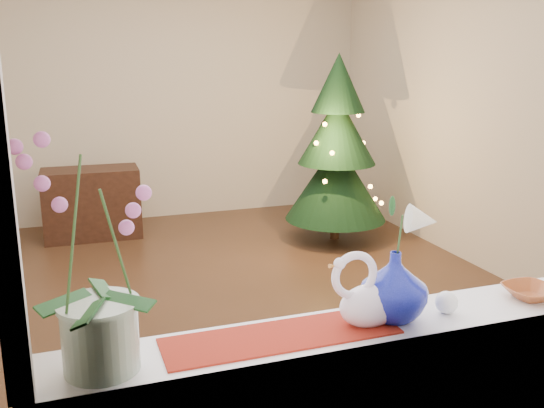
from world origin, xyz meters
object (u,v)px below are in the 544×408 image
Objects in this scene: swan at (370,290)px; paperweight at (446,302)px; blue_vase at (394,281)px; orchid_pot at (94,256)px; side_table at (92,203)px; amber_dish at (530,293)px; xmas_tree at (337,149)px.

swan is 0.28m from paperweight.
swan is 3.68× the size of paperweight.
blue_vase reaches higher than swan.
orchid_pot is 4.44m from side_table.
orchid_pot is 1.43m from amber_dish.
swan is 4.43m from side_table.
paperweight is 0.34m from amber_dish.
swan is at bearing 0.59° from orchid_pot.
blue_vase reaches higher than side_table.
xmas_tree is (1.56, 3.51, -0.17)m from swan.
orchid_pot is at bearing -90.79° from side_table.
paperweight is 4.47m from side_table.
blue_vase is 3.80m from xmas_tree.
side_table is (-0.88, 4.34, -0.62)m from paperweight.
paperweight is (1.06, 0.00, -0.28)m from orchid_pot.
swan is 1.84× the size of amber_dish.
orchid_pot is 0.71× the size of side_table.
amber_dish is at bearing 0.45° from orchid_pot.
swan is (0.79, 0.01, -0.20)m from orchid_pot.
orchid_pot is 4.33× the size of amber_dish.
amber_dish is 4.54m from side_table.
orchid_pot is 0.36× the size of xmas_tree.
side_table is at bearing 99.16° from blue_vase.
xmas_tree reaches higher than blue_vase.
blue_vase reaches higher than amber_dish.
amber_dish is 0.08× the size of xmas_tree.
paperweight is at bearing -5.97° from blue_vase.
side_table is at bearing 101.45° from paperweight.
amber_dish is 0.16× the size of side_table.
blue_vase is 1.74× the size of amber_dish.
amber_dish is at bearing 1.64° from paperweight.
xmas_tree is (0.94, 3.51, -0.07)m from amber_dish.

